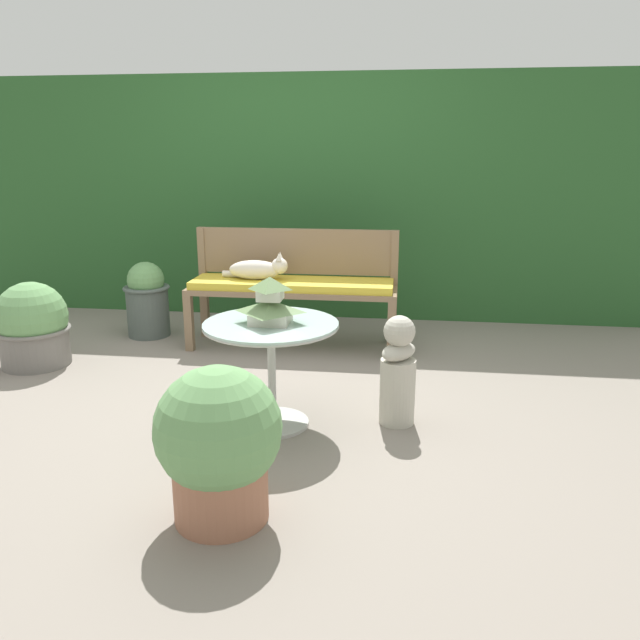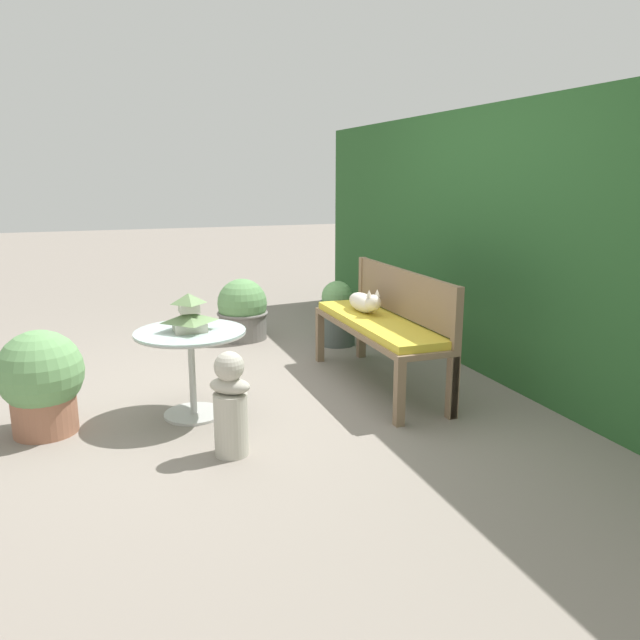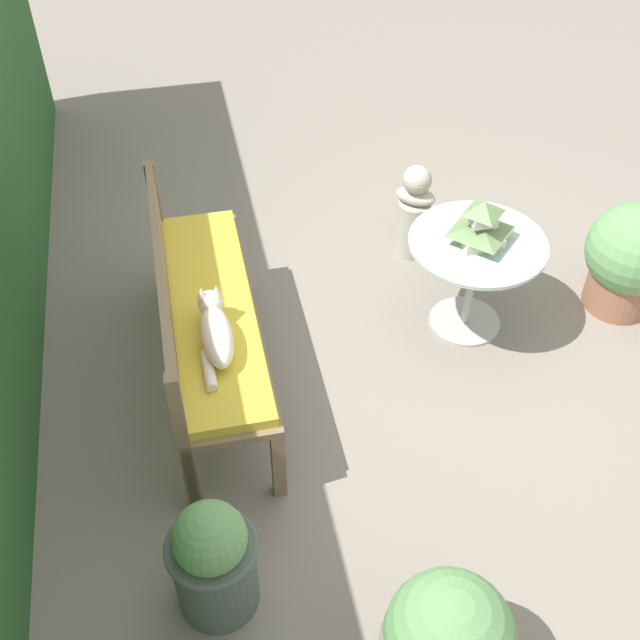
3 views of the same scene
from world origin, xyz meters
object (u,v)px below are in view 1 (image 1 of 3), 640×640
at_px(garden_bench, 292,290).
at_px(potted_plant_path_edge, 147,300).
at_px(pagoda_birdhouse, 270,303).
at_px(potted_plant_bench_right, 219,443).
at_px(garden_bust, 398,372).
at_px(patio_table, 271,345).
at_px(cat, 259,269).
at_px(potted_plant_bench_left, 33,327).

xyz_separation_m(garden_bench, potted_plant_path_edge, (-1.22, 0.14, -0.15)).
height_order(garden_bench, pagoda_birdhouse, pagoda_birdhouse).
bearing_deg(potted_plant_bench_right, pagoda_birdhouse, 88.54).
xyz_separation_m(garden_bust, potted_plant_path_edge, (-2.04, 1.44, 0.00)).
bearing_deg(potted_plant_path_edge, garden_bust, -35.20).
xyz_separation_m(pagoda_birdhouse, garden_bust, (0.68, 0.12, -0.40)).
distance_m(patio_table, garden_bust, 0.71).
distance_m(cat, patio_table, 1.47).
bearing_deg(cat, garden_bench, -1.06).
bearing_deg(potted_plant_bench_right, garden_bust, 55.77).
xyz_separation_m(patio_table, garden_bust, (0.68, 0.12, -0.17)).
bearing_deg(potted_plant_bench_left, potted_plant_bench_right, -42.28).
xyz_separation_m(garden_bench, potted_plant_bench_left, (-1.73, -0.65, -0.17)).
relative_size(garden_bench, potted_plant_bench_left, 2.65).
xyz_separation_m(cat, potted_plant_bench_left, (-1.47, -0.65, -0.32)).
distance_m(cat, garden_bust, 1.71).
xyz_separation_m(cat, patio_table, (0.39, -1.41, -0.14)).
height_order(cat, patio_table, cat).
bearing_deg(patio_table, garden_bust, 9.79).
bearing_deg(garden_bust, pagoda_birdhouse, 135.15).
height_order(cat, potted_plant_path_edge, cat).
bearing_deg(potted_plant_bench_right, patio_table, 88.54).
distance_m(garden_bench, potted_plant_path_edge, 1.24).
xyz_separation_m(potted_plant_bench_right, potted_plant_bench_left, (-1.84, 1.67, -0.06)).
bearing_deg(patio_table, potted_plant_bench_right, -91.46).
height_order(garden_bench, potted_plant_path_edge, potted_plant_path_edge).
xyz_separation_m(patio_table, potted_plant_path_edge, (-1.36, 1.55, -0.16)).
relative_size(pagoda_birdhouse, potted_plant_bench_right, 0.42).
relative_size(garden_bench, pagoda_birdhouse, 5.69).
height_order(patio_table, potted_plant_path_edge, potted_plant_path_edge).
bearing_deg(cat, patio_table, -75.83).
height_order(cat, garden_bust, cat).
distance_m(garden_bench, potted_plant_bench_right, 2.33).
height_order(cat, potted_plant_bench_right, cat).
height_order(garden_bust, potted_plant_path_edge, garden_bust).
relative_size(cat, patio_table, 0.71).
bearing_deg(potted_plant_bench_right, garden_bench, 92.78).
bearing_deg(cat, garden_bust, -51.69).
height_order(garden_bench, cat, cat).
bearing_deg(potted_plant_bench_left, pagoda_birdhouse, -22.13).
relative_size(pagoda_birdhouse, potted_plant_path_edge, 0.45).
xyz_separation_m(garden_bench, patio_table, (0.14, -1.41, 0.01)).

